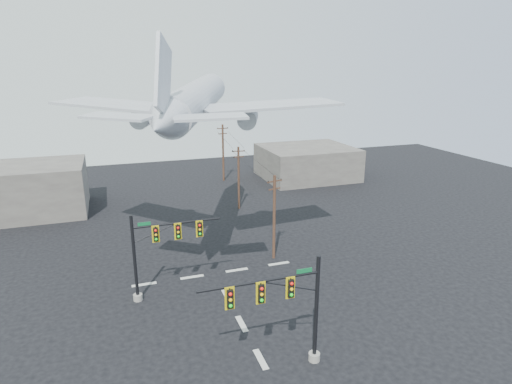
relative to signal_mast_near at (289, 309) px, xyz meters
name	(u,v)px	position (x,y,z in m)	size (l,w,h in m)	color
ground	(261,359)	(-1.27, 1.20, -3.98)	(120.00, 120.00, 0.00)	black
lane_markings	(236,314)	(-1.27, 6.53, -3.97)	(14.00, 21.20, 0.01)	beige
signal_mast_near	(289,309)	(0.00, 0.00, 0.00)	(7.44, 0.77, 7.00)	gray
signal_mast_far	(157,251)	(-6.24, 10.75, -0.05)	(6.98, 0.76, 6.94)	gray
utility_pole_a	(274,216)	(4.73, 14.50, 0.21)	(1.58, 0.53, 8.02)	#4C2F20
utility_pole_b	(239,177)	(5.82, 29.49, 0.16)	(1.60, 0.34, 7.93)	#4C2F20
utility_pole_c	(223,152)	(7.51, 43.53, 0.64)	(1.81, 0.30, 8.84)	#4C2F20
power_lines	(240,150)	(5.95, 29.03, 3.59)	(4.32, 29.04, 0.40)	black
airliner	(195,101)	(-1.45, 18.01, 10.48)	(24.10, 26.23, 7.29)	silver
building_left	(6,191)	(-21.27, 36.20, -0.98)	(18.00, 10.00, 6.00)	slate
building_right	(307,162)	(20.73, 41.20, -1.48)	(14.00, 12.00, 5.00)	slate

